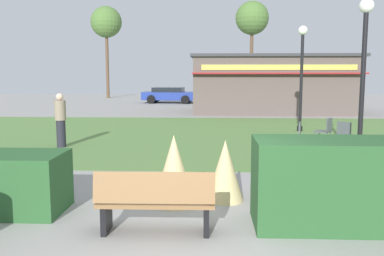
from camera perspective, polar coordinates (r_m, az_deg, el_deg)
name	(u,v)px	position (r m, az deg, el deg)	size (l,w,h in m)	color
ground_plane	(201,239)	(6.11, 1.23, -14.78)	(80.00, 80.00, 0.00)	#999691
lawn_patch	(207,135)	(15.87, 2.10, -0.91)	(36.00, 12.00, 0.01)	#5B8442
park_bench	(155,202)	(6.16, -4.96, -9.88)	(1.71, 0.55, 0.95)	olive
hedge_right	(346,183)	(6.81, 20.10, -7.03)	(2.76, 1.10, 1.33)	#28562B
ornamental_grass_behind_left	(174,170)	(7.43, -2.45, -5.69)	(0.76, 0.76, 1.25)	#D1BC7F
ornamental_grass_behind_right	(225,170)	(7.71, 4.49, -5.72)	(0.69, 0.69, 1.12)	#D1BC7F
lamppost_mid	(364,61)	(11.50, 22.15, 8.35)	(0.36, 0.36, 4.13)	black
lamppost_far	(302,65)	(17.26, 14.59, 8.18)	(0.36, 0.36, 4.13)	black
food_kiosk	(272,84)	(25.49, 10.71, 5.90)	(9.41, 5.42, 3.33)	#594C47
cafe_chair_west	(346,134)	(13.23, 20.04, -0.75)	(0.62, 0.62, 0.89)	#4C5156
cafe_chair_east	(296,134)	(12.68, 13.81, -0.85)	(0.54, 0.54, 0.89)	#4C5156
cafe_chair_center	(326,129)	(14.10, 17.58, -0.16)	(0.61, 0.61, 0.89)	#4C5156
person_strolling	(61,120)	(13.76, -17.31, 1.06)	(0.34, 0.34, 1.69)	#23232D
parked_car_west_slot	(170,95)	(32.68, -3.01, 4.53)	(4.34, 2.34, 1.20)	navy
parked_car_center_slot	(239,95)	(32.60, 6.38, 4.48)	(4.28, 2.20, 1.20)	silver
tree_left_bg	(106,23)	(40.15, -11.50, 13.73)	(2.80, 2.80, 8.28)	brown
tree_right_bg	(252,19)	(37.02, 8.11, 14.36)	(2.80, 2.80, 8.28)	brown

